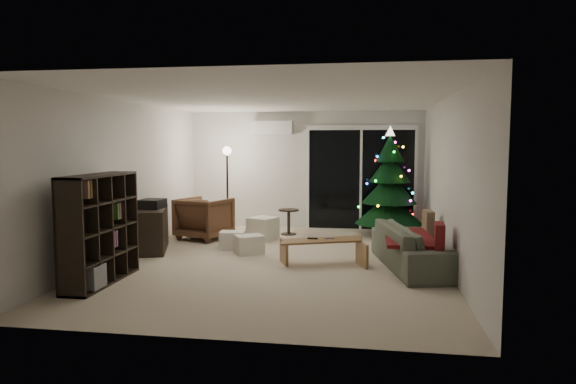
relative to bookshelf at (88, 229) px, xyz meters
name	(u,v)px	position (x,y,z in m)	size (l,w,h in m)	color
room	(318,188)	(2.71, 3.08, 0.30)	(6.50, 7.51, 2.60)	beige
bookshelf	(88,229)	(0.00, 0.00, 0.00)	(0.36, 1.43, 1.43)	black
media_cabinet	(153,229)	(0.00, 2.02, -0.35)	(0.44, 1.16, 0.73)	black
stereo	(152,204)	(0.00, 2.02, 0.09)	(0.37, 0.44, 0.15)	black
armchair	(204,218)	(0.52, 3.20, -0.31)	(0.85, 0.88, 0.80)	brown
ottoman	(263,228)	(1.63, 3.33, -0.50)	(0.46, 0.46, 0.42)	beige
cardboard_box_a	(232,240)	(1.30, 2.38, -0.56)	(0.42, 0.32, 0.30)	#F6E8CA
cardboard_box_b	(249,245)	(1.68, 2.02, -0.56)	(0.44, 0.33, 0.31)	#F6E8CA
side_table	(289,222)	(2.04, 3.91, -0.46)	(0.41, 0.41, 0.51)	black
floor_lamp	(227,191)	(0.77, 3.95, 0.14)	(0.27, 0.27, 1.70)	black
sofa	(415,247)	(4.30, 1.47, -0.40)	(2.12, 0.83, 0.62)	#444E3B
sofa_throw	(408,237)	(4.20, 1.47, -0.26)	(0.66, 1.53, 0.05)	maroon
cushion_a	(428,224)	(4.55, 2.12, -0.15)	(0.12, 0.41, 0.41)	#836650
cushion_b	(439,239)	(4.55, 0.82, -0.15)	(0.12, 0.41, 0.41)	maroon
coffee_table	(322,252)	(2.95, 1.43, -0.52)	(1.23, 0.43, 0.39)	olive
remote_a	(313,238)	(2.80, 1.43, -0.31)	(0.15, 0.05, 0.02)	black
remote_b	(329,238)	(3.05, 1.48, -0.31)	(0.14, 0.04, 0.02)	slate
christmas_tree	(389,181)	(4.02, 4.09, 0.36)	(1.33, 1.33, 2.15)	black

